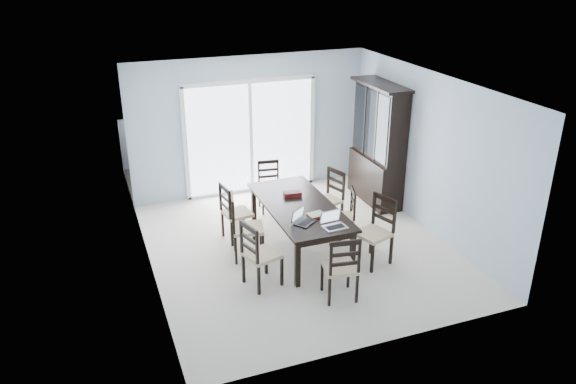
# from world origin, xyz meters

# --- Properties ---
(floor) EXTENTS (5.00, 5.00, 0.00)m
(floor) POSITION_xyz_m (0.00, 0.00, 0.00)
(floor) COLOR beige
(floor) RESTS_ON ground
(ceiling) EXTENTS (5.00, 5.00, 0.00)m
(ceiling) POSITION_xyz_m (0.00, 0.00, 2.60)
(ceiling) COLOR white
(ceiling) RESTS_ON back_wall
(back_wall) EXTENTS (4.50, 0.02, 2.60)m
(back_wall) POSITION_xyz_m (0.00, 2.50, 1.30)
(back_wall) COLOR #A9BACA
(back_wall) RESTS_ON floor
(wall_left) EXTENTS (0.02, 5.00, 2.60)m
(wall_left) POSITION_xyz_m (-2.25, 0.00, 1.30)
(wall_left) COLOR #A9BACA
(wall_left) RESTS_ON floor
(wall_right) EXTENTS (0.02, 5.00, 2.60)m
(wall_right) POSITION_xyz_m (2.25, 0.00, 1.30)
(wall_right) COLOR #A9BACA
(wall_right) RESTS_ON floor
(balcony) EXTENTS (4.50, 2.00, 0.10)m
(balcony) POSITION_xyz_m (0.00, 3.50, -0.05)
(balcony) COLOR gray
(balcony) RESTS_ON ground
(railing) EXTENTS (4.50, 0.06, 1.10)m
(railing) POSITION_xyz_m (0.00, 4.50, 0.55)
(railing) COLOR #99999E
(railing) RESTS_ON balcony
(dining_table) EXTENTS (1.00, 2.20, 0.75)m
(dining_table) POSITION_xyz_m (0.00, 0.00, 0.67)
(dining_table) COLOR black
(dining_table) RESTS_ON floor
(china_hutch) EXTENTS (0.50, 1.38, 2.20)m
(china_hutch) POSITION_xyz_m (2.02, 1.25, 1.07)
(china_hutch) COLOR black
(china_hutch) RESTS_ON floor
(sliding_door) EXTENTS (2.52, 0.05, 2.18)m
(sliding_door) POSITION_xyz_m (0.00, 2.48, 1.09)
(sliding_door) COLOR silver
(sliding_door) RESTS_ON floor
(chair_left_near) EXTENTS (0.54, 0.53, 1.13)m
(chair_left_near) POSITION_xyz_m (-0.94, -0.80, 0.60)
(chair_left_near) COLOR black
(chair_left_near) RESTS_ON floor
(chair_left_mid) EXTENTS (0.55, 0.54, 1.19)m
(chair_left_mid) POSITION_xyz_m (-0.91, 0.05, 0.63)
(chair_left_mid) COLOR black
(chair_left_mid) RESTS_ON floor
(chair_left_far) EXTENTS (0.48, 0.47, 1.11)m
(chair_left_far) POSITION_xyz_m (-0.90, 0.64, 0.59)
(chair_left_far) COLOR black
(chair_left_far) RESTS_ON floor
(chair_right_near) EXTENTS (0.57, 0.57, 1.19)m
(chair_right_near) POSITION_xyz_m (0.95, -0.76, 0.63)
(chair_right_near) COLOR black
(chair_right_near) RESTS_ON floor
(chair_right_mid) EXTENTS (0.50, 0.49, 1.02)m
(chair_right_mid) POSITION_xyz_m (0.79, -0.02, 0.54)
(chair_right_mid) COLOR black
(chair_right_mid) RESTS_ON floor
(chair_right_far) EXTENTS (0.54, 0.53, 1.11)m
(chair_right_far) POSITION_xyz_m (0.82, 0.63, 0.59)
(chair_right_far) COLOR black
(chair_right_far) RESTS_ON floor
(chair_end_near) EXTENTS (0.48, 0.49, 1.11)m
(chair_end_near) POSITION_xyz_m (-0.00, -1.52, 0.58)
(chair_end_near) COLOR black
(chair_end_near) RESTS_ON floor
(chair_end_far) EXTENTS (0.43, 0.44, 1.02)m
(chair_end_far) POSITION_xyz_m (0.06, 1.59, 0.54)
(chair_end_far) COLOR black
(chair_end_far) RESTS_ON floor
(laptop_dark) EXTENTS (0.36, 0.34, 0.21)m
(laptop_dark) POSITION_xyz_m (-0.15, -0.61, 0.80)
(laptop_dark) COLOR black
(laptop_dark) RESTS_ON dining_table
(laptop_silver) EXTENTS (0.34, 0.25, 0.22)m
(laptop_silver) POSITION_xyz_m (0.18, -0.89, 0.80)
(laptop_silver) COLOR #BCBCBE
(laptop_silver) RESTS_ON dining_table
(book_stack) EXTENTS (0.26, 0.21, 0.04)m
(book_stack) POSITION_xyz_m (0.08, -0.46, 0.77)
(book_stack) COLOR maroon
(book_stack) RESTS_ON dining_table
(cell_phone) EXTENTS (0.10, 0.05, 0.01)m
(cell_phone) POSITION_xyz_m (0.17, -0.92, 0.76)
(cell_phone) COLOR black
(cell_phone) RESTS_ON dining_table
(game_box) EXTENTS (0.29, 0.17, 0.07)m
(game_box) POSITION_xyz_m (0.02, 0.35, 0.78)
(game_box) COLOR #470E0E
(game_box) RESTS_ON dining_table
(hot_tub) EXTENTS (1.89, 1.72, 0.92)m
(hot_tub) POSITION_xyz_m (-0.32, 3.50, 0.46)
(hot_tub) COLOR brown
(hot_tub) RESTS_ON balcony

